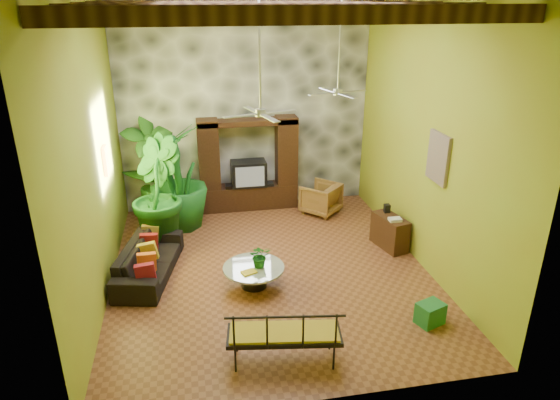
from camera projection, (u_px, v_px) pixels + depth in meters
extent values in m
plane|color=brown|center=(270.00, 269.00, 9.80)|extent=(7.00, 7.00, 0.00)
cube|color=olive|center=(245.00, 106.00, 12.02)|extent=(6.00, 0.02, 5.00)
cube|color=olive|center=(92.00, 156.00, 8.33)|extent=(0.02, 7.00, 5.00)
cube|color=olive|center=(426.00, 138.00, 9.36)|extent=(0.02, 7.00, 5.00)
cube|color=#35383C|center=(245.00, 107.00, 11.97)|extent=(5.98, 0.10, 4.98)
cube|color=#3B2512|center=(305.00, 15.00, 5.61)|extent=(5.95, 0.16, 0.22)
cube|color=#3B2512|center=(283.00, 11.00, 6.79)|extent=(5.95, 0.16, 0.22)
cube|color=#3B2512|center=(268.00, 9.00, 7.98)|extent=(5.95, 0.16, 0.22)
cube|color=#3B2512|center=(256.00, 7.00, 9.16)|extent=(5.95, 0.16, 0.22)
cube|color=#3B2512|center=(247.00, 6.00, 10.34)|extent=(5.95, 0.16, 0.22)
cube|color=black|center=(249.00, 196.00, 12.53)|extent=(2.40, 0.50, 0.60)
cube|color=black|center=(209.00, 160.00, 11.99)|extent=(0.50, 0.48, 2.00)
cube|color=black|center=(286.00, 156.00, 12.32)|extent=(0.50, 0.48, 2.00)
cube|color=black|center=(247.00, 122.00, 11.81)|extent=(2.40, 0.48, 0.12)
cube|color=black|center=(249.00, 173.00, 12.28)|extent=(0.85, 0.52, 0.62)
cube|color=#8C99A8|center=(250.00, 177.00, 12.04)|extent=(0.70, 0.02, 0.50)
cylinder|color=#B7B7BC|center=(260.00, 56.00, 7.84)|extent=(0.04, 0.04, 1.80)
cylinder|color=#B7B7BC|center=(261.00, 113.00, 8.18)|extent=(0.18, 0.18, 0.12)
cube|color=#B7B7BC|center=(280.00, 112.00, 8.33)|extent=(0.58, 0.26, 0.01)
cube|color=#B7B7BC|center=(252.00, 110.00, 8.49)|extent=(0.26, 0.58, 0.01)
cube|color=#B7B7BC|center=(240.00, 116.00, 8.04)|extent=(0.58, 0.26, 0.01)
cube|color=#B7B7BC|center=(270.00, 118.00, 7.89)|extent=(0.26, 0.58, 0.01)
cylinder|color=#B7B7BC|center=(340.00, 45.00, 9.60)|extent=(0.04, 0.04, 1.80)
cylinder|color=#B7B7BC|center=(338.00, 92.00, 9.94)|extent=(0.18, 0.18, 0.12)
cube|color=#B7B7BC|center=(353.00, 91.00, 10.09)|extent=(0.58, 0.26, 0.01)
cube|color=#B7B7BC|center=(328.00, 90.00, 10.25)|extent=(0.26, 0.58, 0.01)
cube|color=#B7B7BC|center=(322.00, 94.00, 9.80)|extent=(0.58, 0.26, 0.01)
cube|color=#B7B7BC|center=(348.00, 96.00, 9.65)|extent=(0.26, 0.58, 0.01)
cube|color=gold|center=(106.00, 160.00, 9.40)|extent=(0.06, 0.32, 0.55)
cube|color=#286292|center=(438.00, 158.00, 8.88)|extent=(0.06, 0.70, 0.90)
imported|color=black|center=(149.00, 260.00, 9.49)|extent=(1.31, 2.31, 0.64)
imported|color=brown|center=(321.00, 198.00, 12.21)|extent=(1.16, 1.16, 0.75)
imported|color=#205616|center=(153.00, 167.00, 11.75)|extent=(1.55, 1.36, 2.46)
imported|color=#185B1C|center=(156.00, 193.00, 10.39)|extent=(1.30, 1.49, 2.34)
imported|color=#17581B|center=(178.00, 178.00, 11.19)|extent=(1.56, 1.56, 2.37)
cylinder|color=black|center=(254.00, 277.00, 9.17)|extent=(0.48, 0.48, 0.36)
cylinder|color=#ADB8B4|center=(254.00, 268.00, 9.09)|extent=(1.12, 1.12, 0.04)
imported|color=#19601A|center=(260.00, 256.00, 9.02)|extent=(0.39, 0.34, 0.43)
cube|color=yellow|center=(249.00, 272.00, 8.88)|extent=(0.30, 0.26, 0.03)
cube|color=black|center=(284.00, 335.00, 7.19)|extent=(1.71, 0.79, 0.07)
cube|color=#A88B1F|center=(284.00, 333.00, 7.17)|extent=(1.62, 0.72, 0.06)
cube|color=black|center=(288.00, 332.00, 6.82)|extent=(1.63, 0.29, 0.54)
cube|color=#362111|center=(390.00, 232.00, 10.53)|extent=(0.60, 0.94, 0.70)
cube|color=#1B6733|center=(430.00, 313.00, 8.12)|extent=(0.51, 0.44, 0.37)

